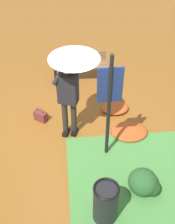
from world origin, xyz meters
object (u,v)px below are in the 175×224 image
at_px(trash_bin, 105,203).
at_px(park_bench, 80,66).
at_px(person_with_umbrella, 71,72).
at_px(handbag, 41,116).
at_px(info_sign_post, 109,97).

bearing_deg(trash_bin, park_bench, 91.56).
height_order(person_with_umbrella, park_bench, person_with_umbrella).
xyz_separation_m(person_with_umbrella, handbag, (-0.72, 0.45, -1.42)).
xyz_separation_m(info_sign_post, handbag, (-1.34, 1.12, -1.32)).
height_order(info_sign_post, handbag, info_sign_post).
distance_m(handbag, trash_bin, 2.79).
bearing_deg(person_with_umbrella, park_bench, 81.86).
xyz_separation_m(info_sign_post, park_bench, (-0.34, 2.67, -1.04)).
relative_size(info_sign_post, park_bench, 1.64).
xyz_separation_m(person_with_umbrella, park_bench, (0.28, 1.99, -1.15)).
distance_m(park_bench, trash_bin, 4.09).
bearing_deg(person_with_umbrella, handbag, 148.26).
relative_size(handbag, trash_bin, 0.44).
height_order(handbag, park_bench, park_bench).
relative_size(person_with_umbrella, handbag, 5.53).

